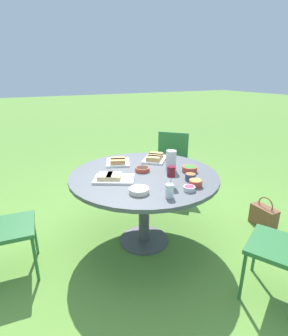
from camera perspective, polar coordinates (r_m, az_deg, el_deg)
The scene contains 16 objects.
ground_plane at distance 2.91m, azimuth 0.00°, elevation -15.42°, with size 40.00×40.00×0.00m, color #5B8C38.
dining_table at distance 2.59m, azimuth 0.00°, elevation -3.24°, with size 1.44×1.44×0.76m.
chair_near_right at distance 3.80m, azimuth 5.89°, elevation 1.98°, with size 0.61×0.61×0.89m.
water_pitcher at distance 2.61m, azimuth 5.90°, elevation 1.60°, with size 0.11×0.10×0.21m.
wine_glass at distance 2.25m, azimuth 5.94°, elevation -0.93°, with size 0.07×0.07×0.18m.
platter_bread_main at distance 2.84m, azimuth -5.70°, elevation 1.43°, with size 0.35×0.33×0.06m.
platter_charcuterie at distance 2.41m, azimuth -6.98°, elevation -2.11°, with size 0.38×0.43×0.06m.
platter_sandwich_side at distance 2.94m, azimuth 2.35°, elevation 2.25°, with size 0.38×0.38×0.07m.
bowl_fries at distance 2.31m, azimuth 11.17°, elevation -3.14°, with size 0.11×0.11×0.06m.
bowl_salad at distance 2.63m, azimuth 9.90°, elevation -0.16°, with size 0.15×0.15×0.06m.
bowl_olives at distance 2.61m, azimuth -0.36°, elevation -0.21°, with size 0.15×0.15×0.04m.
bowl_dip_red at distance 2.21m, azimuth 9.84°, elevation -4.37°, with size 0.10×0.10×0.04m.
bowl_dip_cream at distance 2.14m, azimuth -1.11°, elevation -4.85°, with size 0.17×0.17×0.04m.
bowl_roasted_veg at distance 2.43m, azimuth 10.07°, elevation -1.84°, with size 0.10×0.10×0.06m.
cup_water_near at distance 2.07m, azimuth 5.56°, elevation -4.96°, with size 0.07×0.07×0.11m.
handbag at distance 3.38m, azimuth 24.59°, elevation -9.48°, with size 0.30×0.14×0.37m.
Camera 1 is at (-2.11, 1.10, 1.69)m, focal length 28.00 mm.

